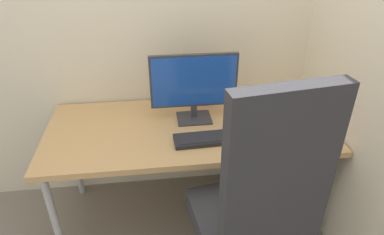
{
  "coord_description": "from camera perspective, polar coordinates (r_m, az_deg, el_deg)",
  "views": [
    {
      "loc": [
        -0.19,
        -1.71,
        1.78
      ],
      "look_at": [
        0.01,
        -0.07,
        0.81
      ],
      "focal_mm": 32.0,
      "sensor_mm": 36.0,
      "label": 1
    }
  ],
  "objects": [
    {
      "name": "pen_holder",
      "position": [
        2.22,
        16.09,
        1.7
      ],
      "size": [
        0.09,
        0.09,
        0.16
      ],
      "color": "silver",
      "rests_on": "desk"
    },
    {
      "name": "mouse",
      "position": [
        1.97,
        15.08,
        -2.89
      ],
      "size": [
        0.07,
        0.1,
        0.04
      ],
      "primitive_type": "ellipsoid",
      "rotation": [
        0.0,
        0.0,
        -0.15
      ],
      "color": "#333338",
      "rests_on": "desk"
    },
    {
      "name": "desk",
      "position": [
        2.05,
        -0.63,
        -2.66
      ],
      "size": [
        1.66,
        0.74,
        0.71
      ],
      "color": "tan",
      "rests_on": "ground_plane"
    },
    {
      "name": "monitor",
      "position": [
        2.0,
        0.33,
        5.55
      ],
      "size": [
        0.51,
        0.16,
        0.41
      ],
      "color": "#333338",
      "rests_on": "desk"
    },
    {
      "name": "keyboard",
      "position": [
        1.9,
        3.88,
        -3.42
      ],
      "size": [
        0.46,
        0.15,
        0.03
      ],
      "color": "black",
      "rests_on": "desk"
    },
    {
      "name": "wall_side_right",
      "position": [
        1.83,
        29.21,
        14.73
      ],
      "size": [
        0.04,
        2.55,
        2.8
      ],
      "primitive_type": "cube",
      "color": "beige",
      "rests_on": "ground_plane"
    },
    {
      "name": "notebook",
      "position": [
        2.07,
        19.69,
        -2.44
      ],
      "size": [
        0.13,
        0.19,
        0.01
      ],
      "primitive_type": "cube",
      "rotation": [
        0.0,
        0.0,
        -0.06
      ],
      "color": "#B23333",
      "rests_on": "desk"
    },
    {
      "name": "filing_cabinet",
      "position": [
        2.43,
        13.91,
        -8.48
      ],
      "size": [
        0.44,
        0.57,
        0.58
      ],
      "color": "#9EA0A5",
      "rests_on": "ground_plane"
    },
    {
      "name": "coffee_mug",
      "position": [
        2.26,
        2.21,
        3.65
      ],
      "size": [
        0.12,
        0.09,
        0.1
      ],
      "color": "purple",
      "rests_on": "desk"
    },
    {
      "name": "office_chair",
      "position": [
        1.59,
        10.63,
        -14.86
      ],
      "size": [
        0.6,
        0.6,
        1.33
      ],
      "color": "black",
      "rests_on": "ground_plane"
    },
    {
      "name": "ground_plane",
      "position": [
        2.48,
        -0.54,
        -15.56
      ],
      "size": [
        8.0,
        8.0,
        0.0
      ],
      "primitive_type": "plane",
      "color": "slate"
    }
  ]
}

